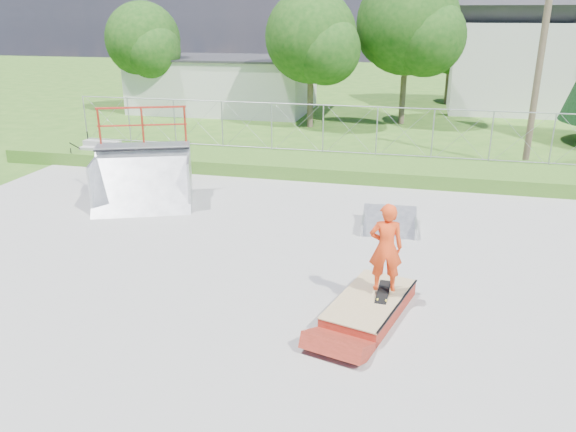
% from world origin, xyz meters
% --- Properties ---
extents(ground, '(120.00, 120.00, 0.00)m').
position_xyz_m(ground, '(0.00, 0.00, 0.00)').
color(ground, '#2F5D1A').
rests_on(ground, ground).
extents(concrete_pad, '(20.00, 16.00, 0.04)m').
position_xyz_m(concrete_pad, '(0.00, 0.00, 0.02)').
color(concrete_pad, '#989895').
rests_on(concrete_pad, ground).
extents(grass_berm, '(24.00, 3.00, 0.50)m').
position_xyz_m(grass_berm, '(0.00, 9.50, 0.25)').
color(grass_berm, '#2F5D1A').
rests_on(grass_berm, ground).
extents(grind_box, '(1.69, 2.54, 0.35)m').
position_xyz_m(grind_box, '(2.90, -0.49, 0.17)').
color(grind_box, maroon).
rests_on(grind_box, concrete_pad).
extents(quarter_pipe, '(3.47, 3.22, 2.80)m').
position_xyz_m(quarter_pipe, '(-4.33, 4.45, 1.40)').
color(quarter_pipe, gray).
rests_on(quarter_pipe, concrete_pad).
extents(flat_bank_ramp, '(1.49, 1.59, 0.44)m').
position_xyz_m(flat_bank_ramp, '(2.96, 4.12, 0.22)').
color(flat_bank_ramp, gray).
rests_on(flat_bank_ramp, concrete_pad).
extents(skateboard, '(0.26, 0.81, 0.13)m').
position_xyz_m(skateboard, '(3.12, -0.29, 0.39)').
color(skateboard, black).
rests_on(skateboard, grind_box).
extents(skater, '(0.69, 0.51, 1.73)m').
position_xyz_m(skater, '(3.12, -0.29, 1.26)').
color(skater, '#F14117').
rests_on(skater, grind_box).
extents(concrete_stairs, '(1.50, 1.60, 0.80)m').
position_xyz_m(concrete_stairs, '(-8.50, 8.70, 0.40)').
color(concrete_stairs, '#989895').
rests_on(concrete_stairs, ground).
extents(chain_link_fence, '(20.00, 0.06, 1.80)m').
position_xyz_m(chain_link_fence, '(0.00, 10.50, 1.40)').
color(chain_link_fence, '#92959B').
rests_on(chain_link_fence, grass_berm).
extents(utility_building_flat, '(10.00, 6.00, 3.00)m').
position_xyz_m(utility_building_flat, '(-8.00, 22.00, 1.50)').
color(utility_building_flat, silver).
rests_on(utility_building_flat, ground).
extents(gable_house, '(8.40, 6.08, 8.94)m').
position_xyz_m(gable_house, '(9.00, 26.00, 3.84)').
color(gable_house, silver).
rests_on(gable_house, ground).
extents(utility_pole, '(0.24, 0.24, 8.00)m').
position_xyz_m(utility_pole, '(7.50, 12.00, 4.00)').
color(utility_pole, brown).
rests_on(utility_pole, ground).
extents(tree_left_near, '(4.76, 4.48, 6.65)m').
position_xyz_m(tree_left_near, '(-1.75, 17.83, 4.24)').
color(tree_left_near, brown).
rests_on(tree_left_near, ground).
extents(tree_center, '(5.44, 5.12, 7.60)m').
position_xyz_m(tree_center, '(2.78, 19.81, 4.85)').
color(tree_center, brown).
rests_on(tree_center, ground).
extents(tree_left_far, '(4.42, 4.16, 6.18)m').
position_xyz_m(tree_left_far, '(-11.77, 19.85, 3.94)').
color(tree_left_far, brown).
rests_on(tree_left_far, ground).
extents(tree_back_mid, '(4.08, 3.84, 5.70)m').
position_xyz_m(tree_back_mid, '(5.21, 27.86, 3.63)').
color(tree_back_mid, brown).
rests_on(tree_back_mid, ground).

